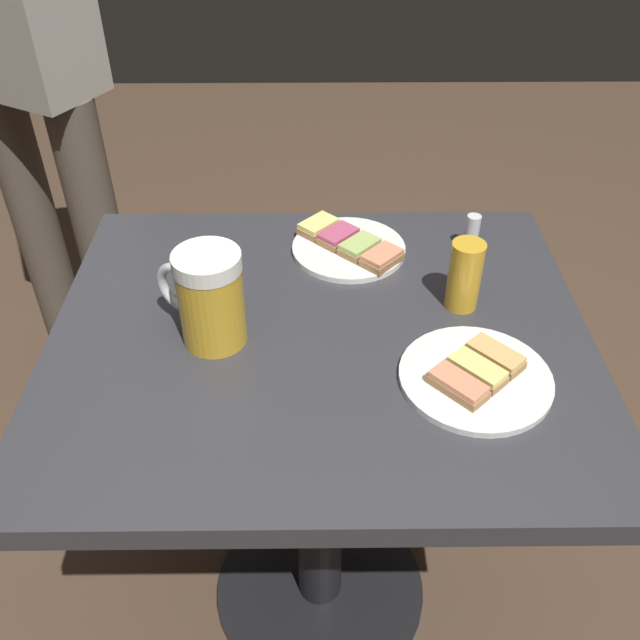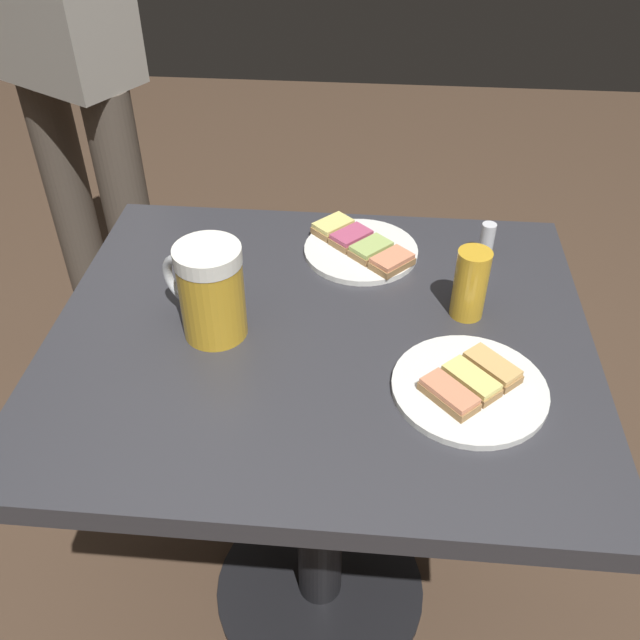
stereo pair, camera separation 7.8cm
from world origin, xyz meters
The scene contains 8 objects.
ground_plane centered at (0.00, 0.00, 0.00)m, with size 6.00×6.00×0.00m, color #4C3828.
cafe_table centered at (0.00, 0.00, 0.57)m, with size 0.80×0.69×0.73m.
plate_near centered at (0.21, -0.11, 0.74)m, with size 0.21×0.21×0.03m.
plate_far centered at (0.05, 0.21, 0.74)m, with size 0.20×0.20×0.03m.
beer_mug centered at (-0.16, -0.01, 0.80)m, with size 0.14×0.11×0.15m.
beer_glass_small centered at (0.22, 0.06, 0.78)m, with size 0.05×0.05×0.11m, color gold.
salt_shaker centered at (0.26, 0.22, 0.76)m, with size 0.02×0.02×0.07m, color silver.
patron_standing centered at (-0.62, 0.68, 0.95)m, with size 0.37×0.31×1.64m.
Camera 1 is at (-0.01, -0.79, 1.39)m, focal length 38.85 mm.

